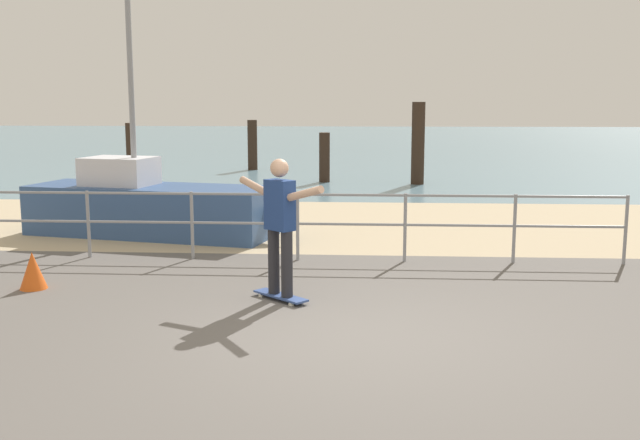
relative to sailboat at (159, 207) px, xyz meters
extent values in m
cube|color=#605B56|center=(3.54, -6.53, -0.52)|extent=(24.00, 10.00, 0.04)
cube|color=tan|center=(3.54, 1.47, -0.52)|extent=(24.00, 6.00, 0.04)
cube|color=slate|center=(3.54, 29.47, -0.52)|extent=(72.00, 50.00, 0.04)
cylinder|color=gray|center=(-0.55, -1.93, 0.00)|extent=(0.05, 0.05, 1.05)
cylinder|color=gray|center=(1.05, -1.93, 0.00)|extent=(0.05, 0.05, 1.05)
cylinder|color=gray|center=(2.66, -1.93, 0.00)|extent=(0.05, 0.05, 1.05)
cylinder|color=gray|center=(4.27, -1.93, 0.00)|extent=(0.05, 0.05, 1.05)
cylinder|color=gray|center=(5.88, -1.93, 0.00)|extent=(0.05, 0.05, 1.05)
cylinder|color=gray|center=(7.49, -1.93, 0.00)|extent=(0.05, 0.05, 1.05)
cylinder|color=gray|center=(1.86, -1.93, 0.50)|extent=(11.26, 0.04, 0.04)
cylinder|color=gray|center=(1.86, -1.93, 0.05)|extent=(11.26, 0.04, 0.04)
cube|color=#335184|center=(-0.16, 0.03, -0.07)|extent=(4.60, 2.30, 0.90)
cone|color=#335184|center=(1.99, -0.43, -0.07)|extent=(1.24, 0.98, 0.77)
cylinder|color=gray|center=(-0.45, 0.10, 2.70)|extent=(0.10, 0.10, 4.66)
cube|color=silver|center=(-0.74, 0.16, 0.63)|extent=(1.36, 1.13, 0.50)
cube|color=#334C8C|center=(2.66, -4.19, -0.45)|extent=(0.73, 0.69, 0.02)
cylinder|color=silver|center=(2.92, -4.32, -0.49)|extent=(0.06, 0.06, 0.06)
cylinder|color=silver|center=(2.81, -4.43, -0.49)|extent=(0.06, 0.06, 0.06)
cylinder|color=silver|center=(2.51, -3.94, -0.49)|extent=(0.06, 0.06, 0.06)
cylinder|color=silver|center=(2.40, -4.06, -0.49)|extent=(0.06, 0.06, 0.06)
cylinder|color=#26262B|center=(2.75, -4.27, -0.04)|extent=(0.14, 0.14, 0.80)
cylinder|color=#26262B|center=(2.57, -4.11, -0.04)|extent=(0.14, 0.14, 0.80)
cube|color=navy|center=(2.66, -4.19, 0.66)|extent=(0.40, 0.39, 0.60)
sphere|color=tan|center=(2.66, -4.19, 1.10)|extent=(0.22, 0.22, 0.22)
cylinder|color=tan|center=(2.99, -4.49, 0.84)|extent=(0.47, 0.44, 0.23)
cylinder|color=tan|center=(2.33, -3.89, 0.84)|extent=(0.47, 0.44, 0.23)
cylinder|color=#332319|center=(-2.92, 7.60, 0.36)|extent=(0.28, 0.28, 1.78)
cylinder|color=#332319|center=(-0.22, 12.46, 0.34)|extent=(0.33, 0.33, 1.73)
cylinder|color=#332319|center=(2.47, 8.77, 0.21)|extent=(0.32, 0.32, 1.47)
cylinder|color=#332319|center=(5.17, 8.39, 0.65)|extent=(0.37, 0.37, 2.36)
cone|color=#E55919|center=(-0.57, -3.85, -0.27)|extent=(0.36, 0.36, 0.50)
camera|label=1|loc=(3.67, -12.79, 1.90)|focal=41.34mm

